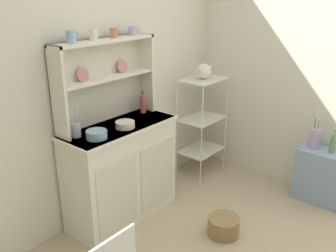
% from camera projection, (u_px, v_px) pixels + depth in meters
% --- Properties ---
extents(wall_back, '(3.84, 0.05, 2.50)m').
position_uv_depth(wall_back, '(97.00, 80.00, 3.16)').
color(wall_back, silver).
rests_on(wall_back, ground).
extents(hutch_cabinet, '(1.05, 0.45, 0.89)m').
position_uv_depth(hutch_cabinet, '(122.00, 171.00, 3.29)').
color(hutch_cabinet, silver).
rests_on(hutch_cabinet, ground).
extents(hutch_shelf_unit, '(0.98, 0.18, 0.71)m').
position_uv_depth(hutch_shelf_unit, '(103.00, 75.00, 3.09)').
color(hutch_shelf_unit, silver).
rests_on(hutch_shelf_unit, hutch_cabinet).
extents(bakers_rack, '(0.49, 0.35, 1.09)m').
position_uv_depth(bakers_rack, '(202.00, 116.00, 4.03)').
color(bakers_rack, silver).
rests_on(bakers_rack, ground).
extents(side_shelf_blue, '(0.28, 0.48, 0.53)m').
position_uv_depth(side_shelf_blue, '(322.00, 176.00, 3.61)').
color(side_shelf_blue, '#849EBC').
rests_on(side_shelf_blue, ground).
extents(floor_basket, '(0.27, 0.27, 0.16)m').
position_uv_depth(floor_basket, '(223.00, 226.00, 3.16)').
color(floor_basket, '#93754C').
rests_on(floor_basket, ground).
extents(cup_sky_0, '(0.09, 0.07, 0.09)m').
position_uv_depth(cup_sky_0, '(71.00, 37.00, 2.71)').
color(cup_sky_0, '#8EB2D1').
rests_on(cup_sky_0, hutch_shelf_unit).
extents(cup_cream_1, '(0.08, 0.06, 0.09)m').
position_uv_depth(cup_cream_1, '(94.00, 35.00, 2.86)').
color(cup_cream_1, silver).
rests_on(cup_cream_1, hutch_shelf_unit).
extents(cup_terracotta_2, '(0.08, 0.07, 0.08)m').
position_uv_depth(cup_terracotta_2, '(114.00, 33.00, 3.02)').
color(cup_terracotta_2, '#C67556').
rests_on(cup_terracotta_2, hutch_shelf_unit).
extents(cup_lilac_3, '(0.09, 0.08, 0.08)m').
position_uv_depth(cup_lilac_3, '(133.00, 31.00, 3.18)').
color(cup_lilac_3, '#B79ECC').
rests_on(cup_lilac_3, hutch_shelf_unit).
extents(bowl_mixing_large, '(0.16, 0.16, 0.06)m').
position_uv_depth(bowl_mixing_large, '(97.00, 134.00, 2.86)').
color(bowl_mixing_large, '#8EB2D1').
rests_on(bowl_mixing_large, hutch_cabinet).
extents(bowl_floral_medium, '(0.16, 0.16, 0.05)m').
position_uv_depth(bowl_floral_medium, '(125.00, 125.00, 3.08)').
color(bowl_floral_medium, silver).
rests_on(bowl_floral_medium, hutch_cabinet).
extents(jam_bottle, '(0.05, 0.05, 0.20)m').
position_uv_depth(jam_bottle, '(143.00, 104.00, 3.43)').
color(jam_bottle, '#B74C47').
rests_on(jam_bottle, hutch_cabinet).
extents(utensil_jar, '(0.08, 0.08, 0.25)m').
position_uv_depth(utensil_jar, '(76.00, 129.00, 2.88)').
color(utensil_jar, '#B2B7C6').
rests_on(utensil_jar, hutch_cabinet).
extents(porcelain_teapot, '(0.25, 0.16, 0.18)m').
position_uv_depth(porcelain_teapot, '(204.00, 71.00, 3.86)').
color(porcelain_teapot, white).
rests_on(porcelain_teapot, bakers_rack).
extents(flower_vase, '(0.09, 0.09, 0.34)m').
position_uv_depth(flower_vase, '(315.00, 138.00, 3.55)').
color(flower_vase, '#B79ECC').
rests_on(flower_vase, side_shelf_blue).
extents(oil_bottle, '(0.05, 0.05, 0.23)m').
position_uv_depth(oil_bottle, '(333.00, 143.00, 3.45)').
color(oil_bottle, '#6B8C60').
rests_on(oil_bottle, side_shelf_blue).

